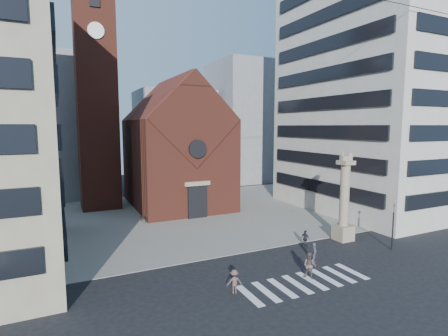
{
  "coord_description": "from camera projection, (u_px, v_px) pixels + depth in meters",
  "views": [
    {
      "loc": [
        -14.98,
        -22.12,
        11.19
      ],
      "look_at": [
        -0.64,
        8.0,
        7.18
      ],
      "focal_mm": 28.0,
      "sensor_mm": 36.0,
      "label": 1
    }
  ],
  "objects": [
    {
      "name": "scooter_3",
      "position": [
        187.0,
        213.0,
        43.11
      ],
      "size": [
        0.95,
        1.69,
        0.98
      ],
      "primitive_type": "imported",
      "rotation": [
        0.0,
        0.0,
        0.32
      ],
      "color": "black",
      "rests_on": "piazza"
    },
    {
      "name": "building_right",
      "position": [
        377.0,
        90.0,
        46.65
      ],
      "size": [
        18.0,
        22.0,
        32.0
      ],
      "primitive_type": "cube",
      "color": "beige",
      "rests_on": "ground"
    },
    {
      "name": "bg_block_mid",
      "position": [
        174.0,
        137.0,
        69.39
      ],
      "size": [
        14.0,
        12.0,
        18.0
      ],
      "primitive_type": "cube",
      "color": "gray",
      "rests_on": "ground"
    },
    {
      "name": "scooter_1",
      "position": [
        159.0,
        216.0,
        41.6
      ],
      "size": [
        0.95,
        1.69,
        0.98
      ],
      "primitive_type": "imported",
      "rotation": [
        0.0,
        0.0,
        0.32
      ],
      "color": "black",
      "rests_on": "piazza"
    },
    {
      "name": "pedestrian_3",
      "position": [
        234.0,
        281.0,
        23.44
      ],
      "size": [
        1.14,
        0.77,
        1.63
      ],
      "primitive_type": "imported",
      "rotation": [
        0.0,
        0.0,
        2.97
      ],
      "color": "brown",
      "rests_on": "ground"
    },
    {
      "name": "scooter_4",
      "position": [
        200.0,
        212.0,
        43.87
      ],
      "size": [
        1.08,
        1.77,
        0.88
      ],
      "primitive_type": "imported",
      "rotation": [
        0.0,
        0.0,
        0.32
      ],
      "color": "black",
      "rests_on": "piazza"
    },
    {
      "name": "church",
      "position": [
        176.0,
        149.0,
        49.05
      ],
      "size": [
        12.0,
        16.65,
        18.0
      ],
      "color": "maroon",
      "rests_on": "ground"
    },
    {
      "name": "scooter_0",
      "position": [
        144.0,
        218.0,
        40.85
      ],
      "size": [
        1.08,
        1.77,
        0.88
      ],
      "primitive_type": "imported",
      "rotation": [
        0.0,
        0.0,
        0.32
      ],
      "color": "black",
      "rests_on": "piazza"
    },
    {
      "name": "bg_block_right",
      "position": [
        252.0,
        122.0,
        73.17
      ],
      "size": [
        16.0,
        14.0,
        24.0
      ],
      "primitive_type": "cube",
      "color": "gray",
      "rests_on": "ground"
    },
    {
      "name": "scooter_5",
      "position": [
        213.0,
        210.0,
        44.62
      ],
      "size": [
        0.95,
        1.69,
        0.98
      ],
      "primitive_type": "imported",
      "rotation": [
        0.0,
        0.0,
        0.32
      ],
      "color": "black",
      "rests_on": "piazza"
    },
    {
      "name": "traffic_light",
      "position": [
        393.0,
        225.0,
        31.51
      ],
      "size": [
        0.13,
        0.16,
        4.3
      ],
      "color": "black",
      "rests_on": "ground"
    },
    {
      "name": "piazza",
      "position": [
        192.0,
        214.0,
        44.59
      ],
      "size": [
        46.0,
        30.0,
        0.05
      ],
      "primitive_type": "cube",
      "color": "gray",
      "rests_on": "ground"
    },
    {
      "name": "scooter_2",
      "position": [
        173.0,
        215.0,
        42.36
      ],
      "size": [
        1.08,
        1.77,
        0.88
      ],
      "primitive_type": "imported",
      "rotation": [
        0.0,
        0.0,
        0.32
      ],
      "color": "black",
      "rests_on": "piazza"
    },
    {
      "name": "bg_block_left",
      "position": [
        21.0,
        127.0,
        53.57
      ],
      "size": [
        16.0,
        14.0,
        22.0
      ],
      "primitive_type": "cube",
      "color": "gray",
      "rests_on": "ground"
    },
    {
      "name": "pedestrian_0",
      "position": [
        314.0,
        253.0,
        28.63
      ],
      "size": [
        0.73,
        0.72,
        1.7
      ],
      "primitive_type": "imported",
      "rotation": [
        0.0,
        0.0,
        0.76
      ],
      "color": "#393448",
      "rests_on": "ground"
    },
    {
      "name": "ground",
      "position": [
        275.0,
        269.0,
        27.56
      ],
      "size": [
        120.0,
        120.0,
        0.0
      ],
      "primitive_type": "plane",
      "color": "black",
      "rests_on": "ground"
    },
    {
      "name": "pedestrian_2",
      "position": [
        305.0,
        239.0,
        32.45
      ],
      "size": [
        0.59,
        1.0,
        1.6
      ],
      "primitive_type": "imported",
      "rotation": [
        0.0,
        0.0,
        1.8
      ],
      "color": "#24242C",
      "rests_on": "ground"
    },
    {
      "name": "campanile",
      "position": [
        96.0,
        92.0,
        46.51
      ],
      "size": [
        5.5,
        5.5,
        31.2
      ],
      "color": "maroon",
      "rests_on": "ground"
    },
    {
      "name": "zebra_crossing",
      "position": [
        305.0,
        282.0,
        25.11
      ],
      "size": [
        10.2,
        3.2,
        0.01
      ],
      "primitive_type": null,
      "color": "white",
      "rests_on": "ground"
    },
    {
      "name": "pedestrian_1",
      "position": [
        310.0,
        266.0,
        25.64
      ],
      "size": [
        1.17,
        1.22,
        1.97
      ],
      "primitive_type": "imported",
      "rotation": [
        0.0,
        0.0,
        -0.93
      ],
      "color": "#564745",
      "rests_on": "ground"
    },
    {
      "name": "scooter_6",
      "position": [
        225.0,
        209.0,
        45.38
      ],
      "size": [
        1.08,
        1.77,
        0.88
      ],
      "primitive_type": "imported",
      "rotation": [
        0.0,
        0.0,
        0.32
      ],
      "color": "black",
      "rests_on": "piazza"
    },
    {
      "name": "lion_column",
      "position": [
        344.0,
        206.0,
        34.11
      ],
      "size": [
        1.63,
        1.6,
        8.68
      ],
      "color": "gray",
      "rests_on": "ground"
    }
  ]
}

